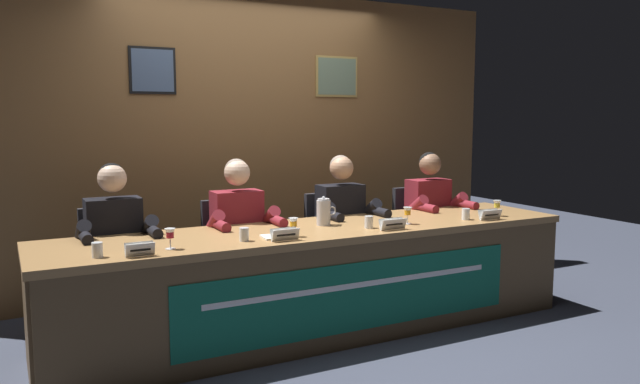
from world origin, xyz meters
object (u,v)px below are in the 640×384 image
(juice_glass_far_right, at_px, (497,205))
(water_cup_center_right, at_px, (369,223))
(chair_far_left, at_px, (113,274))
(water_cup_center_left, at_px, (244,235))
(panelist_far_left, at_px, (116,240))
(water_pitcher_central, at_px, (324,212))
(juice_glass_center_right, at_px, (408,212))
(document_stack_center_left, at_px, (278,236))
(chair_center_left, at_px, (232,261))
(nameplate_center_left, at_px, (285,234))
(water_cup_far_right, at_px, (466,215))
(nameplate_far_left, at_px, (140,249))
(panelist_center_right, at_px, (345,220))
(nameplate_center_right, at_px, (393,224))
(juice_glass_center_left, at_px, (293,224))
(water_cup_far_left, at_px, (97,251))
(panelist_center_left, at_px, (241,229))
(nameplate_far_right, at_px, (490,215))
(conference_table, at_px, (328,262))
(panelist_far_right, at_px, (434,212))
(chair_center_right, at_px, (333,249))
(chair_far_right, at_px, (419,239))
(juice_glass_far_left, at_px, (170,235))

(juice_glass_far_right, bearing_deg, water_cup_center_right, 178.97)
(chair_far_left, relative_size, water_cup_center_left, 10.45)
(panelist_far_left, height_order, water_pitcher_central, panelist_far_left)
(juice_glass_center_right, bearing_deg, water_cup_center_right, -179.10)
(document_stack_center_left, bearing_deg, chair_center_left, 92.51)
(nameplate_center_left, bearing_deg, water_cup_far_right, 3.29)
(panelist_far_left, xyz_separation_m, nameplate_far_left, (0.01, -0.74, 0.08))
(panelist_center_right, distance_m, nameplate_center_right, 0.73)
(nameplate_center_left, xyz_separation_m, juice_glass_center_left, (0.10, 0.09, 0.05))
(water_cup_far_left, distance_m, panelist_center_left, 1.27)
(nameplate_far_left, relative_size, juice_glass_center_left, 1.28)
(panelist_center_right, bearing_deg, panelist_center_left, 180.00)
(panelist_far_left, xyz_separation_m, nameplate_center_left, (0.90, -0.72, 0.08))
(water_cup_center_left, height_order, juice_glass_far_right, juice_glass_far_right)
(panelist_center_left, bearing_deg, chair_far_left, 167.23)
(nameplate_center_right, height_order, juice_glass_far_right, juice_glass_far_right)
(nameplate_center_left, xyz_separation_m, juice_glass_far_right, (1.86, 0.11, 0.05))
(document_stack_center_left, bearing_deg, nameplate_far_right, -4.18)
(nameplate_center_left, relative_size, document_stack_center_left, 0.82)
(conference_table, bearing_deg, nameplate_center_left, -154.88)
(panelist_far_right, bearing_deg, water_cup_center_right, -150.04)
(juice_glass_center_left, bearing_deg, chair_center_left, 98.83)
(panelist_center_right, bearing_deg, chair_center_right, 90.00)
(conference_table, height_order, chair_far_right, chair_far_right)
(panelist_center_left, xyz_separation_m, panelist_center_right, (0.88, 0.00, 0.00))
(water_cup_far_right, bearing_deg, water_pitcher_central, 164.72)
(chair_far_right, xyz_separation_m, nameplate_far_right, (-0.04, -0.92, 0.36))
(water_cup_center_right, height_order, water_cup_far_right, same)
(panelist_far_left, distance_m, nameplate_center_left, 1.16)
(panelist_center_right, relative_size, water_pitcher_central, 5.79)
(nameplate_center_right, xyz_separation_m, water_pitcher_central, (-0.34, 0.38, 0.05))
(chair_center_left, xyz_separation_m, water_cup_far_right, (1.56, -0.83, 0.36))
(conference_table, distance_m, panelist_center_right, 0.71)
(panelist_far_left, bearing_deg, juice_glass_center_right, -16.86)
(juice_glass_center_right, height_order, panelist_far_right, panelist_far_right)
(juice_glass_center_left, bearing_deg, nameplate_center_left, -138.28)
(water_cup_far_left, bearing_deg, water_cup_center_right, 2.17)
(nameplate_center_right, bearing_deg, chair_center_left, 132.24)
(juice_glass_far_left, relative_size, panelist_far_right, 0.10)
(panelist_center_left, bearing_deg, chair_center_left, 90.00)
(juice_glass_center_right, relative_size, water_cup_far_right, 1.46)
(nameplate_far_left, distance_m, juice_glass_far_left, 0.23)
(document_stack_center_left, bearing_deg, chair_far_right, 24.97)
(juice_glass_center_left, bearing_deg, document_stack_center_left, 163.05)
(panelist_far_left, distance_m, chair_center_right, 1.79)
(juice_glass_center_left, bearing_deg, water_cup_center_left, 177.17)
(water_cup_center_left, bearing_deg, conference_table, 7.64)
(panelist_far_right, height_order, document_stack_center_left, panelist_far_right)
(juice_glass_center_right, bearing_deg, nameplate_far_left, -175.36)
(water_pitcher_central, bearing_deg, document_stack_center_left, -151.05)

